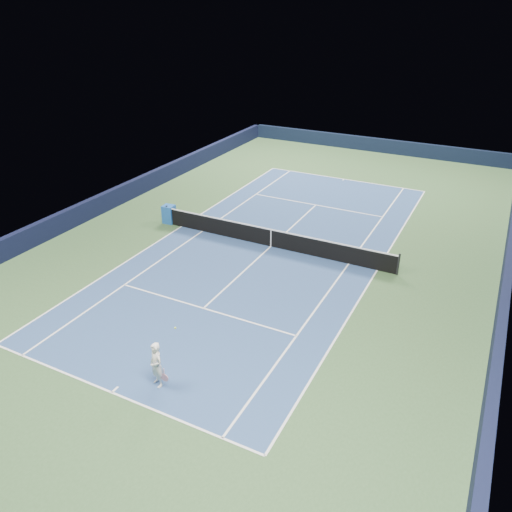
% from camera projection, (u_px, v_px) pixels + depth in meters
% --- Properties ---
extents(ground, '(40.00, 40.00, 0.00)m').
position_uv_depth(ground, '(271.00, 246.00, 25.41)').
color(ground, '#32502C').
rests_on(ground, ground).
extents(wall_far, '(22.00, 0.35, 1.10)m').
position_uv_depth(wall_far, '(375.00, 145.00, 40.83)').
color(wall_far, black).
rests_on(wall_far, ground).
extents(wall_right, '(0.35, 40.00, 1.10)m').
position_uv_depth(wall_right, '(505.00, 287.00, 20.79)').
color(wall_right, black).
rests_on(wall_right, ground).
extents(wall_left, '(0.35, 40.00, 1.10)m').
position_uv_depth(wall_left, '(106.00, 201.00, 29.52)').
color(wall_left, black).
rests_on(wall_left, ground).
extents(court_surface, '(10.97, 23.77, 0.01)m').
position_uv_depth(court_surface, '(271.00, 246.00, 25.41)').
color(court_surface, navy).
rests_on(court_surface, ground).
extents(baseline_far, '(10.97, 0.08, 0.00)m').
position_uv_depth(baseline_far, '(344.00, 179.00, 34.80)').
color(baseline_far, white).
rests_on(baseline_far, ground).
extents(baseline_near, '(10.97, 0.08, 0.00)m').
position_uv_depth(baseline_near, '(112.00, 392.00, 16.01)').
color(baseline_near, white).
rests_on(baseline_near, ground).
extents(sideline_doubles_right, '(0.08, 23.77, 0.00)m').
position_uv_depth(sideline_doubles_right, '(377.00, 270.00, 23.19)').
color(sideline_doubles_right, white).
rests_on(sideline_doubles_right, ground).
extents(sideline_doubles_left, '(0.08, 23.77, 0.00)m').
position_uv_depth(sideline_doubles_left, '(182.00, 226.00, 27.62)').
color(sideline_doubles_left, white).
rests_on(sideline_doubles_left, ground).
extents(sideline_singles_right, '(0.08, 23.77, 0.00)m').
position_uv_depth(sideline_singles_right, '(349.00, 264.00, 23.75)').
color(sideline_singles_right, white).
rests_on(sideline_singles_right, ground).
extents(sideline_singles_left, '(0.08, 23.77, 0.00)m').
position_uv_depth(sideline_singles_left, '(203.00, 231.00, 27.06)').
color(sideline_singles_left, white).
rests_on(sideline_singles_left, ground).
extents(service_line_far, '(8.23, 0.08, 0.00)m').
position_uv_depth(service_line_far, '(316.00, 205.00, 30.46)').
color(service_line_far, white).
rests_on(service_line_far, ground).
extents(service_line_near, '(8.23, 0.08, 0.00)m').
position_uv_depth(service_line_near, '(203.00, 308.00, 20.35)').
color(service_line_near, white).
rests_on(service_line_near, ground).
extents(center_service_line, '(0.08, 12.80, 0.00)m').
position_uv_depth(center_service_line, '(271.00, 246.00, 25.41)').
color(center_service_line, white).
rests_on(center_service_line, ground).
extents(center_mark_far, '(0.08, 0.30, 0.00)m').
position_uv_depth(center_mark_far, '(343.00, 180.00, 34.68)').
color(center_mark_far, white).
rests_on(center_mark_far, ground).
extents(center_mark_near, '(0.08, 0.30, 0.00)m').
position_uv_depth(center_mark_near, '(115.00, 390.00, 16.13)').
color(center_mark_near, white).
rests_on(center_mark_near, ground).
extents(tennis_net, '(12.90, 0.10, 1.07)m').
position_uv_depth(tennis_net, '(271.00, 238.00, 25.18)').
color(tennis_net, black).
rests_on(tennis_net, ground).
extents(sponsor_cube, '(0.66, 0.61, 1.02)m').
position_uv_depth(sponsor_cube, '(169.00, 214.00, 27.87)').
color(sponsor_cube, '#1C55A9').
rests_on(sponsor_cube, ground).
extents(tennis_player, '(0.82, 1.33, 1.68)m').
position_uv_depth(tennis_player, '(157.00, 365.00, 15.97)').
color(tennis_player, white).
rests_on(tennis_player, ground).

